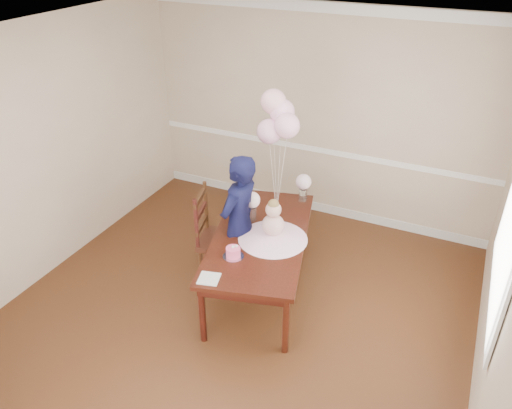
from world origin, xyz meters
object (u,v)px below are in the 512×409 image
at_px(dining_table_top, 260,237).
at_px(dining_chair_seat, 221,240).
at_px(woman, 239,224).
at_px(birthday_cake, 233,252).

relative_size(dining_table_top, dining_chair_seat, 4.02).
xyz_separation_m(dining_chair_seat, woman, (0.24, -0.03, 0.29)).
height_order(dining_table_top, birthday_cake, birthday_cake).
height_order(birthday_cake, woman, woman).
bearing_deg(woman, birthday_cake, 27.53).
bearing_deg(woman, dining_chair_seat, -90.70).
bearing_deg(dining_table_top, dining_chair_seat, 161.97).
xyz_separation_m(dining_table_top, dining_chair_seat, (-0.47, 0.03, -0.20)).
distance_m(dining_table_top, woman, 0.26).
xyz_separation_m(dining_table_top, woman, (-0.24, -0.00, 0.09)).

